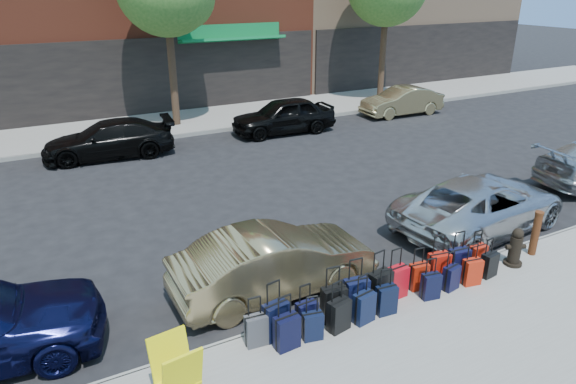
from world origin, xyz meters
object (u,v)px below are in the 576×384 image
fire_hydrant (515,248)px  car_near_2 (481,204)px  suitcase_front_5 (380,288)px  car_far_2 (283,116)px  display_rack (177,374)px  car_near_1 (274,262)px  car_far_1 (109,139)px  bollard (536,233)px  car_far_3 (402,101)px

fire_hydrant → car_near_2: size_ratio=0.18×
suitcase_front_5 → car_far_2: car_far_2 is taller
fire_hydrant → display_rack: bearing=-154.1°
car_far_2 → car_near_1: bearing=-25.5°
car_near_1 → display_rack: bearing=128.9°
car_far_1 → car_far_2: size_ratio=1.05×
car_near_2 → car_far_2: bearing=-5.5°
bollard → fire_hydrant: bearing=-171.5°
car_near_1 → car_far_2: car_far_2 is taller
car_far_3 → car_far_1: bearing=-87.3°
fire_hydrant → car_near_2: car_near_2 is taller
display_rack → car_near_1: 3.29m
display_rack → car_far_3: size_ratio=0.27×
suitcase_front_5 → car_far_3: size_ratio=0.28×
car_far_1 → car_far_2: (6.72, -0.10, 0.07)m
bollard → car_far_2: size_ratio=0.24×
bollard → display_rack: (-8.05, -0.55, -0.02)m
suitcase_front_5 → car_near_1: (-1.41, 1.47, 0.17)m
car_far_2 → car_near_2: bearing=4.3°
car_far_3 → car_far_2: bearing=-86.2°
car_far_3 → fire_hydrant: bearing=-27.4°
display_rack → car_near_1: bearing=32.3°
car_near_2 → display_rack: bearing=98.2°
car_far_3 → display_rack: bearing=-46.5°
fire_hydrant → car_near_2: (0.90, 1.77, 0.12)m
display_rack → car_near_1: size_ratio=0.25×
suitcase_front_5 → car_near_1: size_ratio=0.27×
fire_hydrant → display_rack: 7.33m
bollard → car_near_1: car_near_1 is taller
bollard → car_far_3: 13.21m
bollard → car_near_2: (0.16, 1.66, -0.01)m
car_far_2 → car_far_3: bearing=94.3°
bollard → car_far_3: car_far_3 is taller
car_near_2 → bollard: bearing=167.6°
display_rack → car_near_2: car_near_2 is taller
car_near_2 → car_far_2: (-0.23, 9.92, 0.05)m
bollard → car_far_2: 11.58m
bollard → car_near_2: car_near_2 is taller
fire_hydrant → bollard: 0.75m
car_near_1 → car_far_3: bearing=-49.0°
car_near_2 → car_far_3: (5.90, 10.07, -0.03)m
fire_hydrant → bollard: bollard is taller
fire_hydrant → car_far_1: bearing=139.7°
bollard → car_near_1: size_ratio=0.25×
bollard → car_near_2: bearing=84.4°
suitcase_front_5 → fire_hydrant: size_ratio=1.28×
fire_hydrant → car_far_1: (-6.05, 11.80, 0.10)m
fire_hydrant → car_near_1: car_near_1 is taller
display_rack → car_far_2: (7.99, 12.13, 0.05)m
car_near_2 → car_far_1: (-6.95, 10.03, -0.02)m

